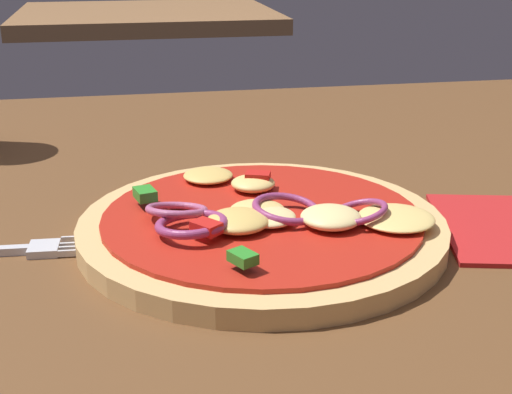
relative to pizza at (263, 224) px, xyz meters
name	(u,v)px	position (x,y,z in m)	size (l,w,h in m)	color
dining_table	(287,252)	(0.02, 0.01, -0.03)	(1.12, 0.86, 0.04)	brown
pizza	(263,224)	(0.00, 0.00, 0.00)	(0.23, 0.23, 0.03)	tan
background_table	(147,17)	(-0.01, 1.42, -0.03)	(0.62, 0.52, 0.04)	brown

